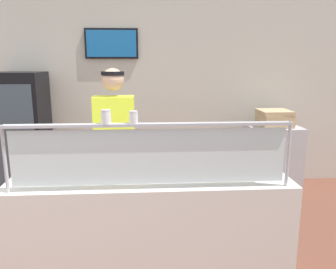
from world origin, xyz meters
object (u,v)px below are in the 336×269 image
object	(u,v)px
pepper_flake_shaker	(134,118)
drink_fridge	(23,136)
pizza_tray	(114,172)
pizza_server	(113,170)
pizza_box_stack	(275,118)
worker_figure	(116,147)
parmesan_shaker	(106,118)

from	to	relation	value
pepper_flake_shaker	drink_fridge	bearing A→B (deg)	124.29
drink_fridge	pizza_tray	bearing A→B (deg)	-54.72
pepper_flake_shaker	drink_fridge	world-z (taller)	drink_fridge
pizza_server	pizza_box_stack	xyz separation A→B (m)	(2.03, 1.95, 0.07)
pepper_flake_shaker	drink_fridge	size ratio (longest dim) A/B	0.05
pizza_tray	worker_figure	bearing A→B (deg)	93.90
pizza_box_stack	pizza_tray	bearing A→B (deg)	-136.42
parmesan_shaker	pizza_box_stack	xyz separation A→B (m)	(2.03, 2.26, -0.40)
pizza_tray	parmesan_shaker	bearing A→B (deg)	-91.34
pizza_tray	drink_fridge	distance (m)	2.42
pepper_flake_shaker	worker_figure	bearing A→B (deg)	102.61
parmesan_shaker	drink_fridge	xyz separation A→B (m)	(-1.39, 2.30, -0.61)
pepper_flake_shaker	pizza_box_stack	world-z (taller)	pepper_flake_shaker
pizza_tray	pizza_server	xyz separation A→B (m)	(-0.01, -0.02, 0.02)
pizza_tray	pizza_box_stack	world-z (taller)	pizza_box_stack
worker_figure	drink_fridge	world-z (taller)	worker_figure
pizza_server	parmesan_shaker	xyz separation A→B (m)	(0.00, -0.31, 0.47)
pepper_flake_shaker	drink_fridge	xyz separation A→B (m)	(-1.57, 2.30, -0.61)
pizza_server	parmesan_shaker	size ratio (longest dim) A/B	2.98
worker_figure	drink_fridge	size ratio (longest dim) A/B	1.04
pizza_tray	pizza_box_stack	xyz separation A→B (m)	(2.02, 1.93, 0.09)
pizza_server	parmesan_shaker	world-z (taller)	parmesan_shaker
pepper_flake_shaker	pizza_box_stack	distance (m)	2.94
parmesan_shaker	pizza_box_stack	distance (m)	3.06
pizza_tray	pepper_flake_shaker	bearing A→B (deg)	-62.15
parmesan_shaker	drink_fridge	world-z (taller)	drink_fridge
pizza_tray	worker_figure	distance (m)	0.65
pepper_flake_shaker	drink_fridge	distance (m)	2.85
parmesan_shaker	worker_figure	bearing A→B (deg)	92.13
pizza_box_stack	pizza_server	bearing A→B (deg)	-136.23
pizza_tray	pizza_box_stack	size ratio (longest dim) A/B	1.05
pizza_server	pizza_box_stack	distance (m)	2.82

